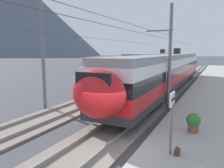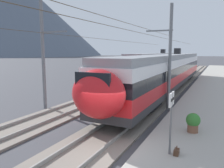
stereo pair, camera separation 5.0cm
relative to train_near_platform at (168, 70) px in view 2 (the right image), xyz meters
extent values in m
plane|color=#424247|center=(-15.55, -0.93, -2.23)|extent=(400.00, 400.00, 0.00)
cube|color=slate|center=(-15.55, 0.00, -2.17)|extent=(120.00, 3.00, 0.12)
cube|color=gray|center=(-15.55, -0.72, -2.03)|extent=(120.00, 0.07, 0.16)
cube|color=gray|center=(-15.55, 0.72, -2.03)|extent=(120.00, 0.07, 0.16)
cube|color=slate|center=(-15.55, 4.62, -2.17)|extent=(120.00, 3.00, 0.12)
cube|color=gray|center=(-15.55, 3.90, -2.03)|extent=(120.00, 0.07, 0.16)
cube|color=gray|center=(-15.55, 5.34, -2.03)|extent=(120.00, 0.07, 0.16)
cube|color=#2D2D30|center=(0.59, 0.00, -1.31)|extent=(29.67, 2.80, 0.45)
cube|color=red|center=(0.59, 0.00, -0.66)|extent=(29.67, 2.80, 0.85)
cube|color=black|center=(0.59, 0.00, 0.14)|extent=(29.67, 2.84, 0.75)
cube|color=white|center=(0.59, 0.00, 0.84)|extent=(29.67, 2.80, 0.65)
cube|color=gray|center=(0.59, 0.00, 1.39)|extent=(29.37, 2.60, 0.45)
cube|color=black|center=(-8.60, 0.00, -1.74)|extent=(2.80, 2.24, 0.42)
cube|color=black|center=(9.79, 0.00, -1.74)|extent=(2.80, 2.24, 0.42)
ellipsoid|color=red|center=(-14.79, 0.00, 0.04)|extent=(1.80, 2.58, 2.25)
cube|color=black|center=(-15.29, 0.00, 0.47)|extent=(0.16, 1.68, 1.19)
cube|color=black|center=(5.04, 0.00, 1.97)|extent=(0.90, 0.70, 0.70)
cube|color=#2D2D30|center=(13.54, 4.62, -1.31)|extent=(24.54, 2.87, 0.45)
cube|color=maroon|center=(13.54, 4.62, -0.66)|extent=(24.54, 2.87, 0.85)
cube|color=black|center=(13.54, 4.62, 0.14)|extent=(24.54, 2.91, 0.75)
cube|color=silver|center=(13.54, 4.62, 0.84)|extent=(24.54, 2.87, 0.65)
cube|color=gray|center=(13.54, 4.62, 1.39)|extent=(24.24, 2.67, 0.45)
cube|color=black|center=(5.93, 4.62, -1.74)|extent=(2.80, 2.30, 0.42)
cube|color=black|center=(21.15, 4.62, -1.74)|extent=(2.80, 2.30, 0.42)
ellipsoid|color=maroon|center=(0.72, 4.62, 0.04)|extent=(1.80, 2.64, 2.25)
cube|color=black|center=(0.22, 4.62, 0.47)|extent=(0.16, 1.72, 1.19)
cube|color=black|center=(17.22, 4.62, 1.97)|extent=(0.90, 0.70, 0.70)
cylinder|color=slate|center=(-7.36, -1.60, 1.49)|extent=(0.24, 0.24, 7.44)
cube|color=slate|center=(-7.36, -0.80, 3.40)|extent=(0.10, 1.90, 0.10)
cylinder|color=#473823|center=(-7.36, 0.00, 3.15)|extent=(49.75, 0.02, 0.02)
cylinder|color=slate|center=(-11.09, 6.61, 1.70)|extent=(0.24, 0.24, 7.86)
cube|color=slate|center=(-11.09, 5.62, 3.27)|extent=(0.10, 2.29, 0.10)
cylinder|color=#473823|center=(-11.09, 4.62, 3.02)|extent=(49.75, 0.02, 0.02)
cylinder|color=#59595B|center=(-15.21, -3.32, -0.73)|extent=(0.08, 0.08, 2.37)
cube|color=silver|center=(-15.21, -3.32, 0.21)|extent=(0.70, 0.06, 0.50)
cube|color=black|center=(-15.21, -3.35, 0.21)|extent=(0.52, 0.01, 0.10)
cube|color=#472D1E|center=(-15.18, -3.57, -1.80)|extent=(0.32, 0.18, 0.23)
torus|color=#472D1E|center=(-15.18, -3.57, -1.64)|extent=(0.16, 0.02, 0.16)
cylinder|color=brown|center=(-12.40, -3.84, -1.71)|extent=(0.50, 0.50, 0.40)
sphere|color=#33752D|center=(-12.40, -3.84, -1.31)|extent=(0.67, 0.67, 0.67)
sphere|color=red|center=(-12.40, -3.84, -1.16)|extent=(0.37, 0.37, 0.37)
cone|color=#515B6B|center=(135.06, 194.35, 43.55)|extent=(198.24, 198.24, 91.57)
camera|label=1|loc=(-23.35, -4.79, 1.95)|focal=35.64mm
camera|label=2|loc=(-23.33, -4.84, 1.95)|focal=35.64mm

